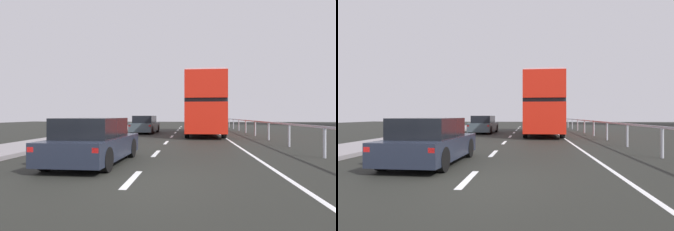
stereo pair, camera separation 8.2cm
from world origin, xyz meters
TOP-DOWN VIEW (x-y plane):
  - ground_plane at (0.00, 0.00)m, footprint 74.21×120.00m
  - lane_paint_markings at (2.22, 8.93)m, footprint 3.66×46.00m
  - bridge_side_railing at (5.83, 9.00)m, footprint 0.10×42.00m
  - double_decker_bus_red at (2.31, 15.94)m, footprint 2.81×11.07m
  - hatchback_car_near at (-1.59, 2.06)m, footprint 1.94×4.09m
  - sedan_car_ahead at (-2.43, 16.79)m, footprint 1.89×4.59m

SIDE VIEW (x-z plane):
  - ground_plane at x=0.00m, z-range -0.10..0.00m
  - lane_paint_markings at x=2.22m, z-range 0.00..0.01m
  - hatchback_car_near at x=-1.59m, z-range -0.03..1.33m
  - sedan_car_ahead at x=-2.43m, z-range -0.03..1.39m
  - bridge_side_railing at x=5.83m, z-range 0.34..1.42m
  - double_decker_bus_red at x=2.31m, z-range 0.15..4.41m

